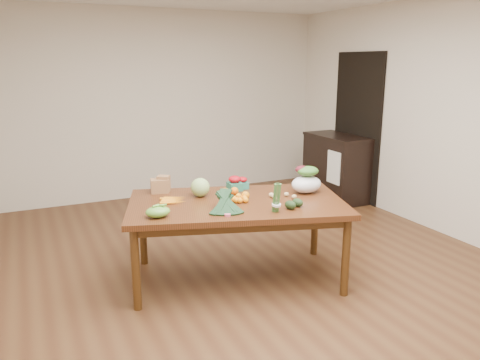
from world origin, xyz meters
name	(u,v)px	position (x,y,z in m)	size (l,w,h in m)	color
floor	(251,270)	(0.00, 0.00, 0.00)	(6.00, 6.00, 0.00)	#54351C
room_walls	(252,132)	(0.00, 0.00, 1.35)	(5.02, 6.02, 2.70)	beige
dining_table	(237,240)	(-0.19, -0.09, 0.38)	(1.91, 1.06, 0.75)	#522713
doorway_dark	(357,127)	(2.48, 1.60, 1.05)	(0.02, 1.00, 2.10)	black
cabinet	(336,167)	(2.22, 1.70, 0.47)	(0.52, 1.02, 0.94)	black
dish_towel	(334,168)	(1.96, 1.40, 0.55)	(0.02, 0.28, 0.45)	white
paper_bag	(160,184)	(-0.74, 0.49, 0.83)	(0.22, 0.19, 0.16)	#925B41
cabbage	(200,187)	(-0.43, 0.20, 0.84)	(0.17, 0.17, 0.17)	#9ECB75
strawberry_basket_a	(235,185)	(-0.06, 0.25, 0.81)	(0.13, 0.13, 0.12)	#B90C1F
strawberry_basket_b	(242,184)	(0.04, 0.28, 0.80)	(0.10, 0.10, 0.09)	#B40C1A
orange_a	(225,192)	(-0.23, 0.09, 0.79)	(0.09, 0.09, 0.09)	orange
orange_b	(234,191)	(-0.12, 0.11, 0.79)	(0.08, 0.08, 0.08)	orange
orange_c	(246,195)	(-0.09, -0.06, 0.79)	(0.07, 0.07, 0.07)	orange
mandarin_cluster	(238,198)	(-0.19, -0.11, 0.79)	(0.18, 0.18, 0.08)	#FFAC0F
carrots	(173,200)	(-0.71, 0.15, 0.76)	(0.22, 0.22, 0.03)	orange
snap_pea_bag	(158,212)	(-0.95, -0.22, 0.80)	(0.20, 0.15, 0.09)	#6BAE3B
kale_bunch	(226,203)	(-0.40, -0.34, 0.83)	(0.32, 0.40, 0.16)	black
asparagus_bundle	(277,198)	(-0.02, -0.51, 0.88)	(0.08, 0.08, 0.25)	#4C823B
potato_a	(274,196)	(0.16, -0.14, 0.77)	(0.05, 0.05, 0.04)	tan
potato_b	(278,199)	(0.15, -0.23, 0.77)	(0.05, 0.04, 0.04)	tan
potato_c	(286,194)	(0.29, -0.14, 0.77)	(0.05, 0.04, 0.04)	tan
potato_d	(271,195)	(0.15, -0.10, 0.77)	(0.05, 0.04, 0.04)	#D8BA7D
potato_e	(294,197)	(0.31, -0.24, 0.77)	(0.05, 0.04, 0.04)	tan
avocado_a	(290,205)	(0.12, -0.49, 0.79)	(0.07, 0.11, 0.07)	black
avocado_b	(298,203)	(0.22, -0.46, 0.79)	(0.07, 0.11, 0.07)	black
salad_bag	(306,181)	(0.53, -0.11, 0.87)	(0.30, 0.23, 0.23)	silver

